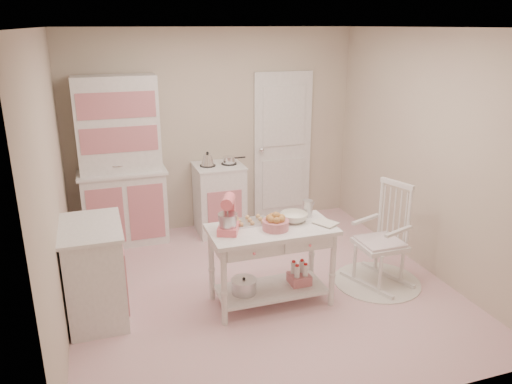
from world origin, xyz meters
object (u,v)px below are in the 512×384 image
hutch (121,162)px  bread_basket (276,225)px  base_cabinet (95,272)px  rocking_chair (381,235)px  stand_mixer (228,215)px  stove (219,198)px  work_table (271,266)px

hutch → bread_basket: (1.25, -2.01, -0.19)m
base_cabinet → hutch: bearing=76.6°
base_cabinet → bread_basket: 1.73m
rocking_chair → stand_mixer: (-1.64, 0.01, 0.42)m
base_cabinet → rocking_chair: rocking_chair is taller
base_cabinet → stand_mixer: stand_mixer is taller
bread_basket → hutch: bearing=121.9°
stove → rocking_chair: bearing=-56.7°
base_cabinet → rocking_chair: (2.84, -0.27, 0.09)m
rocking_chair → work_table: size_ratio=0.92×
rocking_chair → hutch: bearing=121.8°
hutch → stove: bearing=-2.4°
stove → base_cabinet: 2.28m
work_table → bread_basket: bearing=-68.2°
stove → bread_basket: stove is taller
hutch → rocking_chair: 3.16m
stand_mixer → bread_basket: (0.44, -0.07, -0.12)m
rocking_chair → bread_basket: (-1.20, -0.06, 0.30)m
hutch → rocking_chair: hutch is taller
rocking_chair → bread_basket: rocking_chair is taller
bread_basket → base_cabinet: bearing=168.5°
hutch → base_cabinet: hutch is taller
base_cabinet → bread_basket: size_ratio=3.68×
rocking_chair → stand_mixer: stand_mixer is taller
work_table → hutch: bearing=122.1°
stove → bread_basket: (0.05, -1.96, 0.39)m
hutch → stand_mixer: hutch is taller
stove → work_table: 1.91m
stand_mixer → bread_basket: 0.46m
bread_basket → work_table: bearing=111.8°
hutch → bread_basket: 2.37m
hutch → base_cabinet: bearing=-103.4°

